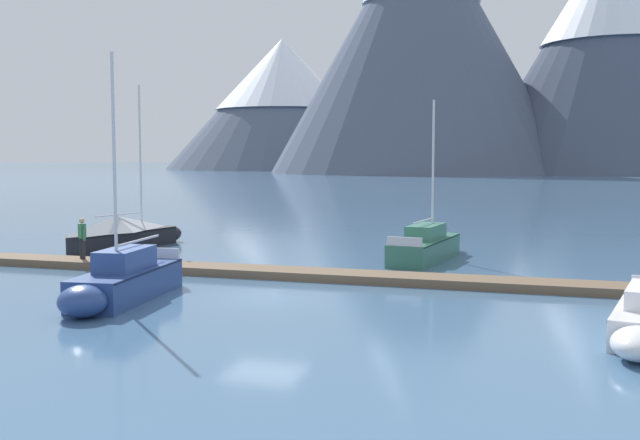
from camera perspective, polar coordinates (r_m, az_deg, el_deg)
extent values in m
plane|color=#426689|center=(24.56, -4.21, -5.82)|extent=(700.00, 700.00, 0.00)
cone|color=#4C566B|center=(234.98, -2.85, 8.71)|extent=(71.38, 71.38, 39.59)
cone|color=white|center=(235.73, -2.86, 10.89)|extent=(41.02, 41.02, 21.67)
cone|color=#4C566B|center=(194.73, 7.57, 13.40)|extent=(74.49, 74.49, 66.36)
cone|color=#424C60|center=(201.84, 21.29, 11.93)|extent=(69.26, 69.26, 60.27)
cube|color=brown|center=(28.24, -1.22, -4.08)|extent=(28.51, 1.66, 0.30)
cylinder|color=#38383D|center=(27.61, -1.67, -4.35)|extent=(27.37, 0.25, 0.24)
cylinder|color=#38383D|center=(28.88, -0.79, -3.94)|extent=(27.37, 0.25, 0.24)
cube|color=black|center=(38.07, -14.52, -1.45)|extent=(2.66, 6.17, 0.87)
ellipsoid|color=black|center=(40.40, -11.25, -1.02)|extent=(1.38, 1.55, 0.83)
cube|color=black|center=(38.02, -14.53, -0.85)|extent=(2.67, 6.06, 0.06)
cylinder|color=silver|center=(38.69, -13.38, 4.61)|extent=(0.10, 0.10, 7.12)
cylinder|color=silver|center=(37.73, -14.90, 0.38)|extent=(0.78, 2.97, 0.08)
pyramid|color=silver|center=(37.67, -15.04, -0.28)|extent=(2.62, 5.05, 0.76)
cube|color=navy|center=(24.91, -14.29, -4.69)|extent=(2.21, 5.43, 0.96)
ellipsoid|color=navy|center=(22.37, -17.45, -5.86)|extent=(1.53, 1.56, 0.92)
cube|color=#121D39|center=(24.84, -14.32, -3.68)|extent=(2.24, 5.33, 0.06)
cylinder|color=silver|center=(23.91, -15.24, 4.13)|extent=(0.10, 0.10, 6.70)
cylinder|color=silver|center=(25.51, -13.53, -1.52)|extent=(0.44, 3.19, 0.08)
cube|color=#2F4A8A|center=(24.67, -14.47, -2.86)|extent=(1.40, 2.49, 0.67)
cube|color=silver|center=(27.12, -12.02, -2.45)|extent=(1.46, 0.27, 0.36)
cube|color=#336B56|center=(33.07, 7.90, -2.23)|extent=(2.31, 5.99, 0.94)
ellipsoid|color=#336B56|center=(36.15, 9.35, -1.63)|extent=(1.57, 1.92, 0.90)
cube|color=#163027|center=(33.02, 7.91, -1.49)|extent=(2.34, 5.88, 0.06)
cylinder|color=silver|center=(33.90, 8.51, 3.85)|extent=(0.10, 0.10, 6.03)
cylinder|color=silver|center=(32.67, 7.79, -0.06)|extent=(0.42, 2.79, 0.08)
cube|color=#3A7560|center=(33.12, 7.98, -0.87)|extent=(1.44, 2.75, 0.61)
cube|color=silver|center=(30.29, 6.38, -1.63)|extent=(1.45, 0.28, 0.36)
ellipsoid|color=silver|center=(18.53, 22.98, -8.56)|extent=(1.58, 2.04, 0.74)
cylinder|color=#232328|center=(32.69, -17.53, -2.04)|extent=(0.14, 0.14, 0.86)
cylinder|color=#232328|center=(32.45, -17.38, -2.09)|extent=(0.14, 0.14, 0.86)
cube|color=#387A4C|center=(32.49, -17.49, -0.79)|extent=(0.44, 0.40, 0.60)
sphere|color=tan|center=(32.45, -17.51, -0.05)|extent=(0.22, 0.22, 0.22)
cylinder|color=#387A4C|center=(32.73, -17.63, -0.87)|extent=(0.09, 0.09, 0.62)
cylinder|color=#387A4C|center=(32.26, -17.34, -0.95)|extent=(0.09, 0.09, 0.62)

